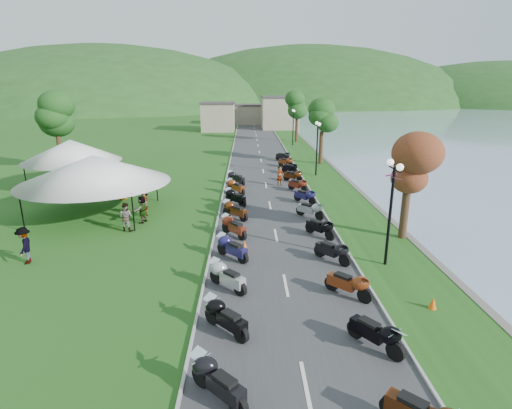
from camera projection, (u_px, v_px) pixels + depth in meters
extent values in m
cube|color=#3C3C3F|center=(263.00, 171.00, 40.23)|extent=(7.00, 120.00, 0.02)
cube|color=gray|center=(245.00, 115.00, 82.57)|extent=(18.00, 16.00, 5.00)
imported|color=slate|center=(146.00, 216.00, 26.34)|extent=(0.69, 0.77, 1.71)
imported|color=slate|center=(127.00, 231.00, 23.77)|extent=(0.94, 0.68, 1.74)
imported|color=slate|center=(28.00, 263.00, 19.44)|extent=(0.76, 1.27, 1.84)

